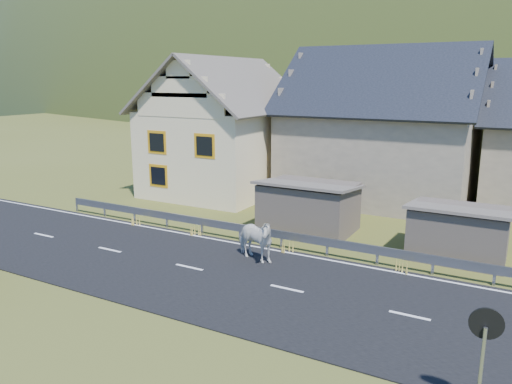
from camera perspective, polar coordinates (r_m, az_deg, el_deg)
The scene contains 11 objects.
ground at distance 16.93m, azimuth 3.55°, elevation -11.10°, with size 160.00×160.00×0.00m, color #484B18.
road at distance 16.93m, azimuth 3.55°, elevation -11.04°, with size 60.00×7.00×0.04m, color black.
lane_markings at distance 16.92m, azimuth 3.56°, elevation -10.96°, with size 60.00×6.60×0.01m, color silver.
guardrail at distance 19.90m, azimuth 8.15°, elevation -5.75°, with size 28.10×0.09×0.75m.
shed_left at distance 22.97m, azimuth 6.04°, elevation -1.76°, with size 4.30×3.30×2.40m, color brown.
shed_right at distance 20.97m, azimuth 22.11°, elevation -4.37°, with size 3.80×2.90×2.20m, color brown.
house_cream at distance 30.94m, azimuth -3.63°, elevation 8.18°, with size 7.80×9.80×8.30m.
house_stone_a at distance 30.07m, azimuth 14.39°, elevation 8.20°, with size 10.80×9.80×8.90m.
conifer_patch at distance 138.46m, azimuth 2.53°, elevation 12.49°, with size 76.00×50.00×28.00m, color black.
horse at distance 19.05m, azimuth -0.22°, elevation -5.40°, with size 2.03×0.93×1.72m, color silver.
traffic_mirror at distance 11.38m, azimuth 24.68°, elevation -14.94°, with size 0.68×0.22×2.43m.
Camera 1 is at (6.55, -14.02, 6.87)m, focal length 35.00 mm.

